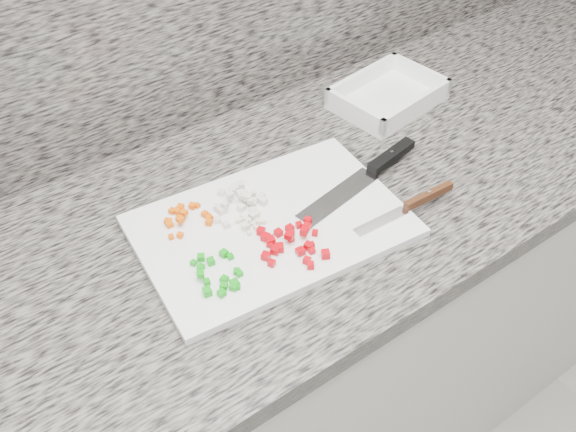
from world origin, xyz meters
The scene contains 11 objects.
cabinet centered at (0.00, 1.44, 0.43)m, with size 3.92×0.62×0.86m, color beige.
countertop centered at (0.00, 1.44, 0.88)m, with size 3.96×0.64×0.04m, color #68645B.
cutting_board centered at (0.05, 1.39, 0.91)m, with size 0.45×0.30×0.01m, color white.
carrot_pile centered at (-0.06, 1.48, 0.92)m, with size 0.08×0.08×0.02m.
onion_pile centered at (0.03, 1.46, 0.92)m, with size 0.11×0.11×0.02m.
green_pepper_pile centered at (-0.09, 1.34, 0.92)m, with size 0.08×0.10×0.02m.
red_pepper_pile centered at (0.05, 1.33, 0.92)m, with size 0.12×0.12×0.02m.
garlic_pile centered at (0.02, 1.41, 0.92)m, with size 0.05×0.05×0.01m.
chef_knife centered at (0.28, 1.39, 0.92)m, with size 0.30×0.08×0.02m.
paring_knife centered at (0.28, 1.28, 0.92)m, with size 0.21×0.03×0.02m.
tray centered at (0.47, 1.56, 0.92)m, with size 0.24×0.19×0.05m.
Camera 1 is at (-0.38, 0.74, 1.67)m, focal length 40.00 mm.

